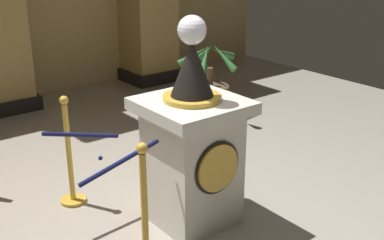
{
  "coord_description": "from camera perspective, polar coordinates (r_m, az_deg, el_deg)",
  "views": [
    {
      "loc": [
        -2.02,
        -3.04,
        2.34
      ],
      "look_at": [
        0.31,
        -0.07,
        0.94
      ],
      "focal_mm": 45.84,
      "sensor_mm": 36.0,
      "label": 1
    }
  ],
  "objects": [
    {
      "name": "pedestal_clock",
      "position": [
        4.12,
        0.04,
        -3.2
      ],
      "size": [
        0.8,
        0.8,
        1.79
      ],
      "color": "beige",
      "rests_on": "ground_plane"
    },
    {
      "name": "velvet_rope",
      "position": [
        3.94,
        -10.69,
        -3.22
      ],
      "size": [
        0.69,
        0.72,
        0.22
      ],
      "color": "#141947"
    },
    {
      "name": "ground_plane",
      "position": [
        4.34,
        -3.91,
        -12.35
      ],
      "size": [
        10.5,
        10.5,
        0.0
      ],
      "primitive_type": "plane",
      "color": "#9E9384"
    },
    {
      "name": "potted_palm_right",
      "position": [
        6.71,
        2.08,
        2.92
      ],
      "size": [
        0.84,
        0.83,
        1.08
      ],
      "color": "#4C3828",
      "rests_on": "ground_plane"
    },
    {
      "name": "stanchion_far",
      "position": [
        3.61,
        -5.46,
        -12.73
      ],
      "size": [
        0.24,
        0.24,
        1.06
      ],
      "color": "gold",
      "rests_on": "ground_plane"
    },
    {
      "name": "stanchion_near",
      "position": [
        4.67,
        -13.99,
        -5.26
      ],
      "size": [
        0.24,
        0.24,
        1.05
      ],
      "color": "gold",
      "rests_on": "ground_plane"
    }
  ]
}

